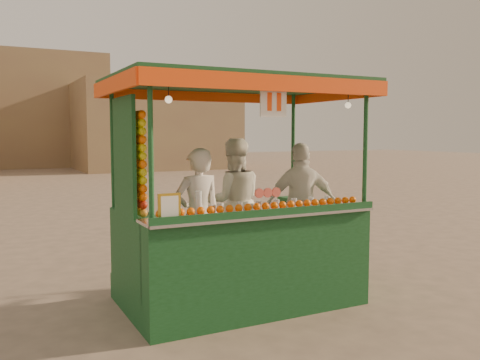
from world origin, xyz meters
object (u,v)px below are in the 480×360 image
vendor_left (198,216)px  vendor_right (302,205)px  vendor_middle (233,202)px  juice_cart (236,233)px

vendor_left → vendor_right: bearing=179.5°
vendor_left → vendor_middle: size_ratio=0.94×
juice_cart → vendor_left: 0.51m
vendor_right → vendor_left: bearing=20.0°
juice_cart → vendor_right: 1.09m
juice_cart → vendor_middle: bearing=66.1°
juice_cart → vendor_middle: juice_cart is taller
vendor_middle → vendor_right: 0.90m
juice_cart → vendor_middle: size_ratio=1.77×
vendor_left → vendor_right: size_ratio=0.97×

